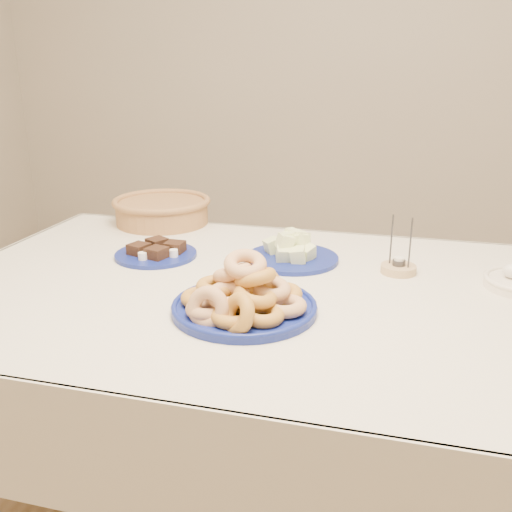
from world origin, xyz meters
name	(u,v)px	position (x,y,z in m)	size (l,w,h in m)	color
dining_table	(261,324)	(0.00, 0.00, 0.64)	(1.71, 1.11, 0.75)	brown
donut_platter	(243,298)	(0.00, -0.17, 0.79)	(0.43, 0.43, 0.15)	navy
melon_plate	(292,251)	(0.04, 0.22, 0.78)	(0.31, 0.31, 0.09)	navy
brownie_plate	(156,252)	(-0.36, 0.15, 0.76)	(0.28, 0.28, 0.04)	navy
wicker_basket	(162,210)	(-0.50, 0.50, 0.80)	(0.37, 0.37, 0.09)	brown
candle_holder	(398,268)	(0.34, 0.20, 0.77)	(0.13, 0.13, 0.16)	tan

